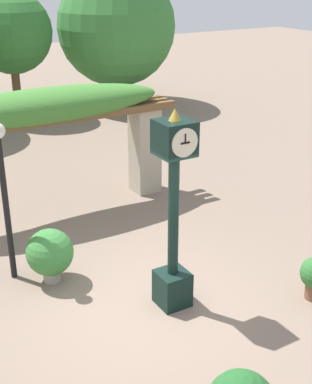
{
  "coord_description": "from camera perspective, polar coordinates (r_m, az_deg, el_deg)",
  "views": [
    {
      "loc": [
        -3.4,
        -6.0,
        4.88
      ],
      "look_at": [
        0.38,
        0.42,
        1.71
      ],
      "focal_mm": 50.0,
      "sensor_mm": 36.0,
      "label": 1
    }
  ],
  "objects": [
    {
      "name": "tree_line",
      "position": [
        18.65,
        -16.07,
        16.14
      ],
      "size": [
        14.62,
        4.4,
        5.21
      ],
      "color": "brown",
      "rests_on": "ground"
    },
    {
      "name": "potted_plant_near_left",
      "position": [
        8.99,
        -11.25,
        -6.41
      ],
      "size": [
        0.78,
        0.78,
        0.93
      ],
      "color": "gray",
      "rests_on": "ground"
    },
    {
      "name": "pedestal_clock",
      "position": [
        7.78,
        1.87,
        -2.43
      ],
      "size": [
        0.49,
        0.54,
        3.11
      ],
      "color": "black",
      "rests_on": "ground"
    },
    {
      "name": "pergola",
      "position": [
        11.07,
        -11.61,
        7.47
      ],
      "size": [
        5.7,
        1.17,
        2.65
      ],
      "color": "#A89E89",
      "rests_on": "ground"
    },
    {
      "name": "lamp_post",
      "position": [
        8.74,
        -16.01,
        1.19
      ],
      "size": [
        0.25,
        0.25,
        2.7
      ],
      "color": "black",
      "rests_on": "ground"
    },
    {
      "name": "ground_plane",
      "position": [
        8.45,
        -0.78,
        -12.26
      ],
      "size": [
        60.0,
        60.0,
        0.0
      ],
      "primitive_type": "plane",
      "color": "#7F6B5B"
    }
  ]
}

